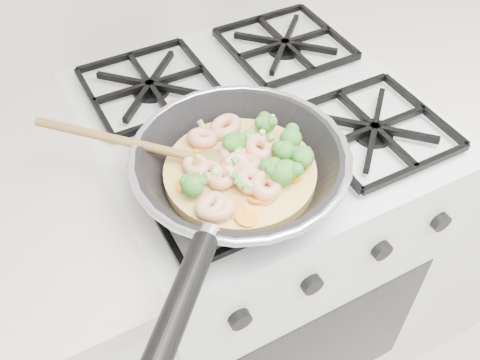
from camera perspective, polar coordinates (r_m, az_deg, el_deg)
name	(u,v)px	position (r m, az deg, el deg)	size (l,w,h in m)	color
stove	(253,252)	(1.32, 1.40, -7.67)	(0.60, 0.60, 0.92)	white
skillet	(239,168)	(0.81, -0.06, 1.26)	(0.42, 0.45, 0.10)	black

